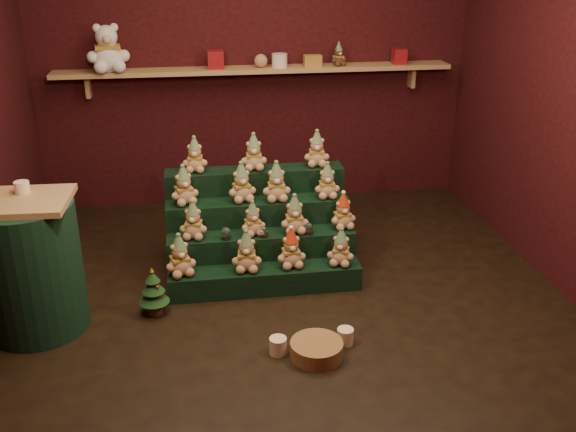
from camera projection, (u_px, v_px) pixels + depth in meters
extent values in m
plane|color=black|center=(286.00, 298.00, 4.61)|extent=(4.00, 4.00, 0.00)
cube|color=black|center=(254.00, 55.00, 5.93)|extent=(4.00, 0.10, 2.80)
cube|color=black|center=(373.00, 243.00, 2.20)|extent=(4.00, 0.10, 2.80)
cube|color=tan|center=(256.00, 70.00, 5.81)|extent=(3.60, 0.26, 0.04)
cube|color=tan|center=(88.00, 86.00, 5.71)|extent=(0.04, 0.12, 0.20)
cube|color=tan|center=(412.00, 77.00, 6.12)|extent=(0.04, 0.12, 0.20)
cube|color=black|center=(265.00, 280.00, 4.68)|extent=(1.40, 0.22, 0.18)
cube|color=black|center=(262.00, 255.00, 4.84)|extent=(1.40, 0.22, 0.36)
cube|color=black|center=(259.00, 232.00, 5.01)|extent=(1.40, 0.22, 0.54)
cube|color=black|center=(255.00, 211.00, 5.17)|extent=(1.40, 0.22, 0.72)
cylinder|color=black|center=(226.00, 238.00, 4.68)|extent=(0.07, 0.07, 0.03)
sphere|color=white|center=(226.00, 232.00, 4.66)|extent=(0.07, 0.07, 0.07)
cylinder|color=black|center=(264.00, 235.00, 4.72)|extent=(0.06, 0.06, 0.02)
sphere|color=white|center=(264.00, 230.00, 4.70)|extent=(0.06, 0.06, 0.06)
cylinder|color=black|center=(309.00, 232.00, 4.76)|extent=(0.06, 0.06, 0.03)
sphere|color=white|center=(309.00, 227.00, 4.74)|extent=(0.07, 0.07, 0.07)
cube|color=tan|center=(20.00, 202.00, 3.92)|extent=(0.62, 0.52, 0.04)
cylinder|color=black|center=(31.00, 268.00, 4.10)|extent=(0.64, 0.64, 0.87)
cylinder|color=beige|center=(22.00, 187.00, 3.99)|extent=(0.09, 0.09, 0.07)
cylinder|color=#422C17|center=(155.00, 310.00, 4.41)|extent=(0.10, 0.10, 0.05)
cone|color=#133614|center=(154.00, 295.00, 4.36)|extent=(0.21, 0.21, 0.10)
cone|color=#133614|center=(153.00, 285.00, 4.34)|extent=(0.16, 0.16, 0.09)
cone|color=#133614|center=(152.00, 277.00, 4.31)|extent=(0.10, 0.10, 0.07)
cone|color=gold|center=(152.00, 270.00, 4.29)|extent=(0.03, 0.03, 0.03)
cylinder|color=beige|center=(278.00, 346.00, 3.97)|extent=(0.11, 0.11, 0.11)
cylinder|color=beige|center=(345.00, 336.00, 4.07)|extent=(0.11, 0.11, 0.11)
cylinder|color=olive|center=(317.00, 350.00, 3.94)|extent=(0.39, 0.39, 0.10)
cube|color=maroon|center=(216.00, 60.00, 5.70)|extent=(0.14, 0.14, 0.16)
cylinder|color=beige|center=(280.00, 60.00, 5.79)|extent=(0.14, 0.14, 0.12)
cube|color=maroon|center=(399.00, 56.00, 5.93)|extent=(0.12, 0.12, 0.14)
sphere|color=tan|center=(261.00, 61.00, 5.76)|extent=(0.12, 0.12, 0.12)
cube|color=orange|center=(313.00, 61.00, 5.83)|extent=(0.16, 0.10, 0.10)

